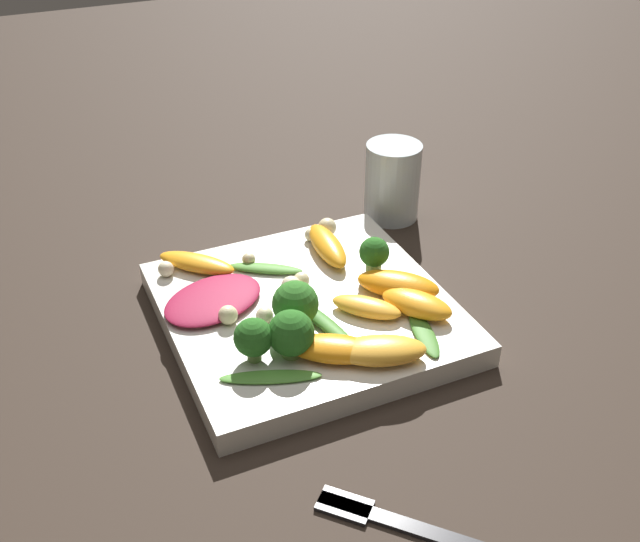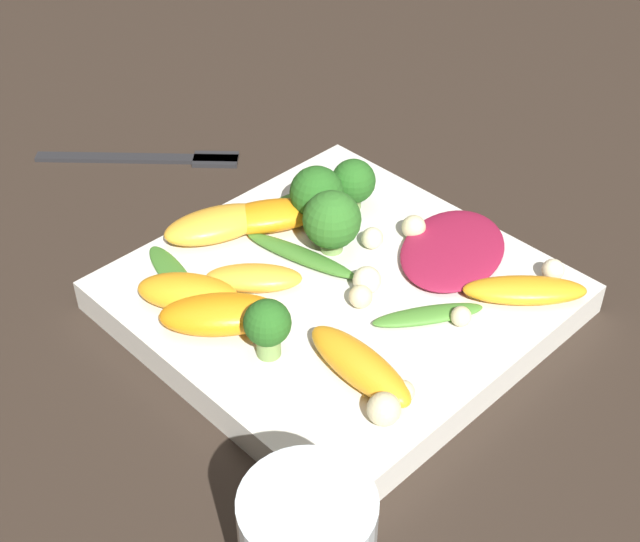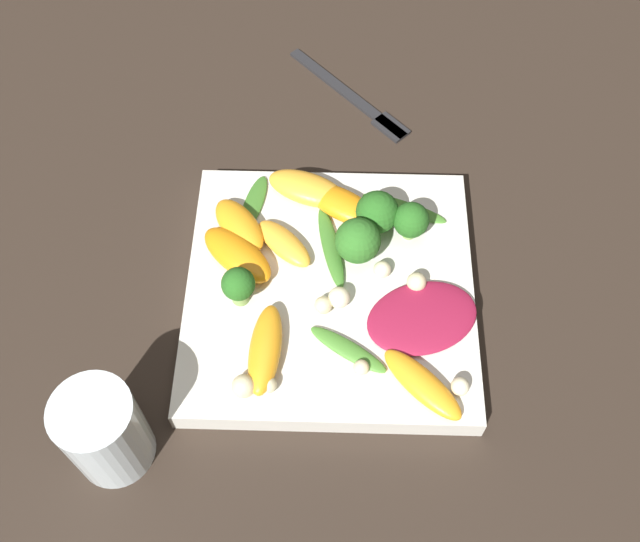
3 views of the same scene
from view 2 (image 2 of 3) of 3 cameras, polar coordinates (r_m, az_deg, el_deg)
The scene contains 27 objects.
ground_plane at distance 0.59m, azimuth 1.20°, elevation -2.50°, with size 2.40×2.40×0.00m, color #2D231C.
plate at distance 0.58m, azimuth 1.21°, elevation -1.69°, with size 0.25×0.25×0.02m.
fork at distance 0.75m, azimuth -10.21°, elevation 7.21°, with size 0.13×0.13×0.01m.
radicchio_leaf_0 at distance 0.61m, azimuth 8.49°, elevation 1.37°, with size 0.11×0.10×0.01m.
orange_segment_0 at distance 0.51m, azimuth 2.55°, elevation -6.04°, with size 0.03×0.08×0.02m.
orange_segment_1 at distance 0.57m, azimuth -4.26°, elevation -0.45°, with size 0.06×0.06×0.01m.
orange_segment_2 at distance 0.56m, azimuth -8.47°, elevation -1.35°, with size 0.06×0.07×0.02m.
orange_segment_3 at distance 0.54m, azimuth -6.37°, elevation -2.77°, with size 0.08×0.07×0.02m.
orange_segment_4 at distance 0.62m, azimuth -6.64°, elevation 2.98°, with size 0.08×0.06×0.02m.
orange_segment_5 at distance 0.58m, azimuth 12.97°, elevation -1.21°, with size 0.07×0.07×0.01m.
orange_segment_6 at distance 0.62m, azimuth -3.30°, elevation 3.53°, with size 0.08×0.07×0.02m.
broccoli_floret_0 at distance 0.52m, azimuth -3.38°, elevation -3.51°, with size 0.03×0.03×0.04m.
broccoli_floret_1 at distance 0.59m, azimuth 0.76°, elevation 3.24°, with size 0.04×0.04×0.04m.
broccoli_floret_2 at distance 0.63m, azimuth 2.15°, elevation 5.71°, with size 0.03×0.03×0.04m.
broccoli_floret_3 at distance 0.62m, azimuth -0.22°, elevation 4.96°, with size 0.04×0.04×0.04m.
arugula_sprig_0 at distance 0.60m, azimuth -1.08°, elevation 1.15°, with size 0.03×0.09×0.01m.
arugula_sprig_1 at distance 0.55m, azimuth 6.93°, elevation -2.82°, with size 0.07×0.05×0.01m.
arugula_sprig_2 at distance 0.66m, azimuth 0.18°, elevation 5.13°, with size 0.08×0.04×0.00m.
arugula_sprig_3 at distance 0.59m, azimuth -9.42°, elevation -0.10°, with size 0.03×0.07×0.00m.
macadamia_nut_0 at distance 0.62m, azimuth 6.10°, elevation 2.77°, with size 0.02×0.02×0.02m.
macadamia_nut_1 at distance 0.57m, azimuth 3.02°, elevation -0.60°, with size 0.02×0.02×0.02m.
macadamia_nut_2 at distance 0.60m, azimuth 3.36°, elevation 2.12°, with size 0.02×0.02×0.02m.
macadamia_nut_3 at distance 0.50m, azimuth 5.33°, elevation -7.70°, with size 0.01×0.01×0.01m.
macadamia_nut_4 at distance 0.56m, azimuth 2.61°, elevation -1.64°, with size 0.02×0.02×0.02m.
macadamia_nut_5 at distance 0.55m, azimuth 9.01°, elevation -2.88°, with size 0.01×0.01×0.01m.
macadamia_nut_6 at distance 0.60m, azimuth 14.68°, elevation 0.06°, with size 0.01×0.01×0.01m.
macadamia_nut_7 at distance 0.49m, azimuth 4.11°, elevation -8.80°, with size 0.02×0.02×0.02m.
Camera 2 is at (0.32, 0.31, 0.40)m, focal length 50.00 mm.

